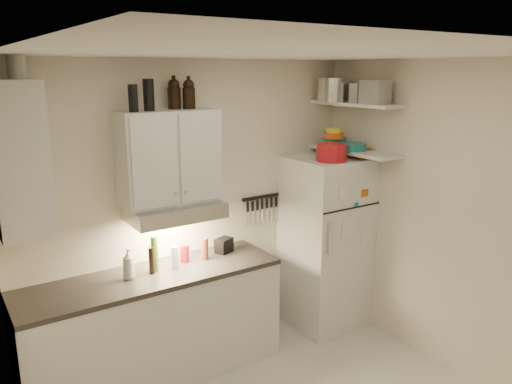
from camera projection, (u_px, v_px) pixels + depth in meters
ceiling at (306, 52)px, 2.90m from camera, size 3.20×3.00×0.02m
back_wall at (195, 209)px, 4.43m from camera, size 3.20×0.02×2.60m
left_wall at (33, 333)px, 2.34m from camera, size 0.02×3.00×2.60m
right_wall at (455, 221)px, 4.08m from camera, size 0.02×3.00×2.60m
base_cabinet at (155, 329)px, 4.09m from camera, size 2.10×0.60×0.88m
countertop at (152, 277)px, 3.98m from camera, size 2.10×0.62×0.04m
upper_cabinet at (169, 157)px, 4.00m from camera, size 0.80×0.33×0.75m
side_cabinet at (16, 157)px, 3.25m from camera, size 0.33×0.55×1.00m
range_hood at (175, 211)px, 4.06m from camera, size 0.76×0.46×0.12m
fridge at (325, 242)px, 4.93m from camera, size 0.70×0.68×1.70m
shelf_hi at (356, 104)px, 4.61m from camera, size 0.30×0.95×0.03m
shelf_lo at (354, 151)px, 4.71m from camera, size 0.30×0.95×0.03m
knife_strip at (261, 197)px, 4.78m from camera, size 0.42×0.02×0.03m
dutch_oven at (331, 153)px, 4.51m from camera, size 0.31×0.31×0.16m
book_stack at (360, 153)px, 4.75m from camera, size 0.21×0.26×0.08m
spice_jar at (334, 155)px, 4.62m from camera, size 0.06×0.06×0.09m
stock_pot at (334, 90)px, 4.74m from camera, size 0.38×0.38×0.22m
tin_a at (362, 93)px, 4.54m from camera, size 0.21×0.20×0.17m
tin_b at (375, 92)px, 4.35m from camera, size 0.24×0.24×0.21m
bowl_teal at (334, 142)px, 4.86m from camera, size 0.23×0.23×0.09m
bowl_orange at (334, 135)px, 4.78m from camera, size 0.19×0.19×0.06m
bowl_yellow at (334, 130)px, 4.77m from camera, size 0.14×0.14×0.05m
plates at (352, 147)px, 4.66m from camera, size 0.33×0.33×0.07m
growler_a at (174, 93)px, 4.00m from camera, size 0.12×0.12×0.24m
growler_b at (189, 94)px, 4.01m from camera, size 0.10×0.10×0.24m
thermos_a at (149, 95)px, 3.79m from camera, size 0.10×0.10×0.24m
thermos_b at (133, 98)px, 3.69m from camera, size 0.09×0.09×0.20m
side_jar at (17, 67)px, 3.16m from camera, size 0.15×0.15×0.15m
soap_bottle at (128, 262)px, 3.87m from camera, size 0.14×0.14×0.27m
pepper_mill at (205, 249)px, 4.27m from camera, size 0.07×0.07×0.19m
oil_bottle at (155, 254)px, 4.02m from camera, size 0.06×0.06×0.29m
vinegar_bottle at (152, 261)px, 3.97m from camera, size 0.06×0.06×0.22m
clear_bottle at (175, 257)px, 4.09m from camera, size 0.07×0.07×0.19m
red_jar at (185, 253)px, 4.22m from camera, size 0.10×0.10×0.15m
caddy at (224, 245)px, 4.45m from camera, size 0.18×0.16×0.13m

